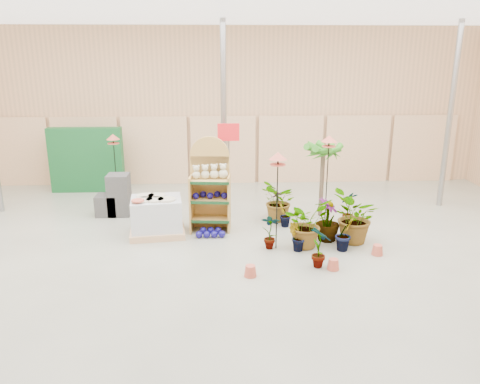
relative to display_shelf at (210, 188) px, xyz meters
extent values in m
cube|color=gray|center=(0.32, -2.09, -0.98)|extent=(15.00, 12.00, 0.10)
cube|color=tan|center=(0.32, 3.96, 1.32)|extent=(15.00, 0.10, 4.50)
cylinder|color=gray|center=(5.82, 1.41, 1.32)|extent=(0.14, 0.14, 4.50)
cylinder|color=gray|center=(0.32, 1.41, 1.32)|extent=(0.14, 0.14, 4.50)
cube|color=tan|center=(-5.68, 3.83, 0.07)|extent=(1.90, 0.06, 2.00)
cube|color=tan|center=(-3.68, 3.83, 0.07)|extent=(1.90, 0.06, 2.00)
cube|color=tan|center=(-1.68, 3.83, 0.07)|extent=(1.90, 0.06, 2.00)
cube|color=tan|center=(0.32, 3.83, 0.07)|extent=(1.90, 0.06, 2.00)
cube|color=tan|center=(2.32, 3.83, 0.07)|extent=(1.90, 0.06, 2.00)
cube|color=tan|center=(4.32, 3.83, 0.07)|extent=(1.90, 0.06, 2.00)
cube|color=tan|center=(6.32, 3.83, 0.07)|extent=(1.90, 0.06, 2.00)
cube|color=#AD8340|center=(0.00, 0.09, -0.13)|extent=(0.86, 0.16, 1.61)
cylinder|color=#AD8340|center=(0.00, 0.09, 0.68)|extent=(0.86, 0.16, 0.85)
cube|color=#AD8340|center=(0.00, -0.15, -0.65)|extent=(0.86, 0.55, 0.04)
cube|color=#0F3819|center=(0.00, -0.39, -0.65)|extent=(0.82, 0.11, 0.06)
cube|color=#AD8340|center=(0.00, -0.15, -0.22)|extent=(0.86, 0.55, 0.04)
cube|color=#0F3819|center=(0.00, -0.39, -0.22)|extent=(0.82, 0.11, 0.06)
cube|color=#AD8340|center=(0.00, -0.15, 0.21)|extent=(0.86, 0.55, 0.04)
cube|color=#0F3819|center=(0.00, -0.39, 0.21)|extent=(0.82, 0.11, 0.06)
cube|color=#AD8340|center=(-0.41, -0.15, -0.32)|extent=(0.08, 0.48, 1.23)
cube|color=#AD8340|center=(0.41, -0.15, -0.32)|extent=(0.08, 0.48, 1.23)
sphere|color=beige|center=(-0.28, -0.10, 0.31)|extent=(0.17, 0.17, 0.17)
sphere|color=beige|center=(-0.28, -0.10, 0.45)|extent=(0.13, 0.13, 0.13)
sphere|color=beige|center=(-0.09, -0.10, 0.32)|extent=(0.18, 0.18, 0.18)
sphere|color=beige|center=(-0.09, -0.10, 0.46)|extent=(0.13, 0.13, 0.13)
sphere|color=beige|center=(0.09, -0.10, 0.32)|extent=(0.19, 0.19, 0.19)
sphere|color=beige|center=(0.09, -0.10, 0.47)|extent=(0.13, 0.13, 0.13)
sphere|color=beige|center=(0.28, -0.10, 0.33)|extent=(0.20, 0.20, 0.20)
sphere|color=beige|center=(0.28, -0.10, 0.48)|extent=(0.13, 0.13, 0.13)
sphere|color=#110C63|center=(-0.30, -0.17, -0.13)|extent=(0.14, 0.14, 0.14)
sphere|color=#110C63|center=(-0.15, -0.06, -0.13)|extent=(0.14, 0.14, 0.14)
sphere|color=#110C63|center=(0.00, -0.17, -0.13)|extent=(0.14, 0.14, 0.14)
sphere|color=#110C63|center=(0.15, -0.06, -0.13)|extent=(0.14, 0.14, 0.14)
sphere|color=#110C63|center=(0.30, -0.17, -0.13)|extent=(0.14, 0.14, 0.14)
sphere|color=#110C63|center=(-0.24, -0.58, -0.86)|extent=(0.15, 0.15, 0.15)
sphere|color=#110C63|center=(-0.16, -0.34, -0.86)|extent=(0.15, 0.15, 0.15)
sphere|color=#110C63|center=(-0.08, -0.58, -0.86)|extent=(0.15, 0.15, 0.15)
sphere|color=#110C63|center=(0.00, -0.34, -0.86)|extent=(0.15, 0.15, 0.15)
sphere|color=#110C63|center=(0.08, -0.58, -0.86)|extent=(0.15, 0.15, 0.15)
sphere|color=#110C63|center=(0.16, -0.34, -0.86)|extent=(0.15, 0.15, 0.15)
sphere|color=#110C63|center=(0.24, -0.58, -0.86)|extent=(0.15, 0.15, 0.15)
cube|color=tan|center=(-1.13, -0.32, -0.86)|extent=(1.24, 1.08, 0.14)
cube|color=silver|center=(-1.13, -0.32, -0.46)|extent=(1.14, 0.97, 0.66)
cylinder|color=beige|center=(-1.37, -0.46, -0.11)|extent=(0.38, 0.38, 0.04)
cylinder|color=beige|center=(-1.13, -0.46, -0.11)|extent=(0.38, 0.38, 0.04)
cylinder|color=beige|center=(-0.90, -0.46, -0.11)|extent=(0.38, 0.38, 0.04)
cylinder|color=beige|center=(-1.37, -0.18, -0.11)|extent=(0.38, 0.38, 0.04)
cylinder|color=beige|center=(-1.13, -0.18, -0.11)|extent=(0.38, 0.38, 0.04)
cube|color=#313131|center=(-2.19, 1.01, -0.68)|extent=(0.50, 0.50, 0.50)
cube|color=#313131|center=(-2.19, 1.01, -0.18)|extent=(0.50, 0.50, 0.50)
cube|color=#313131|center=(-2.49, 1.01, -0.68)|extent=(0.50, 0.50, 0.50)
cube|color=#115123|center=(-3.48, 3.11, -0.03)|extent=(2.00, 0.30, 1.80)
cylinder|color=gray|center=(0.42, 0.91, 0.17)|extent=(0.05, 0.05, 2.20)
cube|color=red|center=(0.42, 0.87, 1.07)|extent=(0.50, 0.03, 0.40)
cylinder|color=black|center=(1.31, -1.19, -0.08)|extent=(0.02, 0.02, 1.71)
cylinder|color=#C35441|center=(1.31, -1.19, 0.77)|extent=(0.30, 0.30, 0.02)
cone|color=#C35441|center=(1.31, -1.19, 0.94)|extent=(0.34, 0.34, 0.14)
cylinder|color=black|center=(2.59, 0.15, -0.04)|extent=(0.02, 0.02, 1.79)
cylinder|color=#C35441|center=(2.59, 0.15, 0.86)|extent=(0.30, 0.30, 0.02)
cone|color=#C35441|center=(2.59, 0.15, 1.03)|extent=(0.34, 0.34, 0.14)
cylinder|color=black|center=(-2.50, 2.19, -0.17)|extent=(0.02, 0.02, 1.52)
cylinder|color=#C35441|center=(-2.50, 2.19, 0.59)|extent=(0.30, 0.30, 0.02)
cone|color=#C35441|center=(-2.50, 2.19, 0.76)|extent=(0.34, 0.34, 0.14)
cylinder|color=brown|center=(2.61, 0.75, -0.18)|extent=(0.10, 0.10, 1.51)
imported|color=#2E7D1C|center=(1.19, -1.19, -0.57)|extent=(0.44, 0.37, 0.72)
imported|color=#2E7D1C|center=(1.69, -1.34, -0.64)|extent=(0.34, 0.28, 0.58)
imported|color=#2E7D1C|center=(1.91, -1.11, -0.43)|extent=(1.19, 1.16, 1.00)
imported|color=#2E7D1C|center=(2.41, -0.81, -0.49)|extent=(0.63, 0.63, 0.89)
imported|color=#2E7D1C|center=(3.11, 0.15, -0.54)|extent=(0.48, 0.41, 0.78)
imported|color=#2E7D1C|center=(1.64, 0.00, -0.66)|extent=(0.38, 0.39, 0.55)
imported|color=#2E7D1C|center=(1.57, 0.39, -0.45)|extent=(0.90, 0.99, 0.96)
imported|color=#2E7D1C|center=(1.98, -2.09, -0.53)|extent=(0.44, 0.50, 0.80)
imported|color=#2E7D1C|center=(2.64, -1.34, -0.59)|extent=(0.47, 0.44, 0.68)
imported|color=#2E7D1C|center=(2.93, -1.00, -0.38)|extent=(1.21, 1.28, 1.11)
imported|color=#2E7D1C|center=(1.58, 0.70, -0.61)|extent=(0.51, 0.51, 0.64)
camera|label=1|loc=(0.21, -9.76, 2.76)|focal=35.00mm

